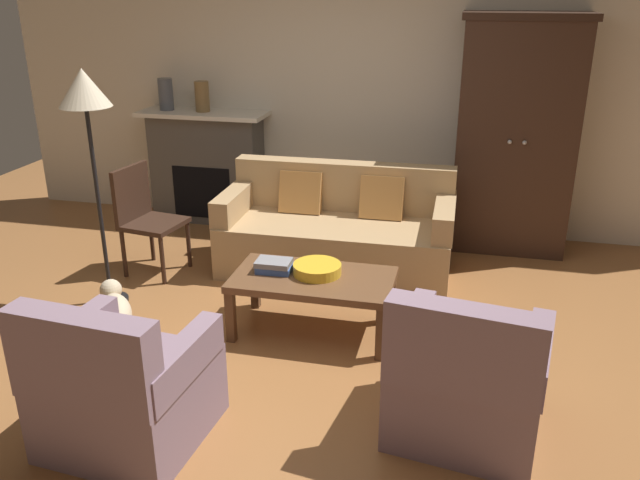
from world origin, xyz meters
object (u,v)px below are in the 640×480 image
at_px(book_stack, 274,266).
at_px(floor_lamp, 86,103).
at_px(fireplace, 207,166).
at_px(armchair_near_left, 123,390).
at_px(side_chair_wooden, 144,213).
at_px(couch, 337,233).
at_px(armoire, 516,136).
at_px(dog, 116,311).
at_px(mantel_vase_slate, 166,94).
at_px(coffee_table, 313,284).
at_px(mantel_vase_bronze, 202,96).
at_px(armchair_near_right, 467,382).
at_px(fruit_bowl, 317,269).

bearing_deg(book_stack, floor_lamp, 177.08).
bearing_deg(floor_lamp, fireplace, 89.20).
distance_m(book_stack, armchair_near_left, 1.46).
bearing_deg(side_chair_wooden, armchair_near_left, -65.82).
bearing_deg(couch, armoire, 30.87).
distance_m(armchair_near_left, dog, 1.07).
bearing_deg(side_chair_wooden, fireplace, 89.46).
height_order(mantel_vase_slate, floor_lamp, floor_lamp).
bearing_deg(mantel_vase_slate, coffee_table, -45.59).
distance_m(mantel_vase_bronze, dog, 2.71).
bearing_deg(armchair_near_right, book_stack, 145.60).
relative_size(mantel_vase_slate, side_chair_wooden, 0.34).
bearing_deg(couch, mantel_vase_slate, 154.72).
relative_size(fruit_bowl, floor_lamp, 0.19).
bearing_deg(floor_lamp, armoire, 32.11).
relative_size(couch, coffee_table, 1.75).
height_order(mantel_vase_bronze, side_chair_wooden, mantel_vase_bronze).
bearing_deg(fireplace, armoire, -1.51).
bearing_deg(armoire, mantel_vase_slate, 178.97).
distance_m(armchair_near_left, side_chair_wooden, 2.29).
height_order(armoire, armchair_near_left, armoire).
height_order(couch, armchair_near_left, armchair_near_left).
bearing_deg(couch, armchair_near_right, -60.87).
bearing_deg(coffee_table, side_chair_wooden, 156.35).
bearing_deg(armchair_near_left, fruit_bowl, 63.81).
relative_size(armoire, armchair_near_left, 2.35).
relative_size(fireplace, coffee_table, 1.15).
height_order(book_stack, dog, book_stack).
distance_m(mantel_vase_slate, floor_lamp, 1.98).
bearing_deg(dog, armchair_near_left, -57.97).
xyz_separation_m(fruit_bowl, armchair_near_right, (1.04, -0.94, -0.14)).
distance_m(fruit_bowl, dog, 1.38).
bearing_deg(mantel_vase_slate, dog, -73.53).
xyz_separation_m(fireplace, dog, (0.36, -2.51, -0.32)).
distance_m(armchair_near_right, dog, 2.34).
xyz_separation_m(book_stack, side_chair_wooden, (-1.33, 0.68, 0.05)).
xyz_separation_m(fireplace, armchair_near_left, (0.92, -3.41, -0.25)).
distance_m(armoire, floor_lamp, 3.55).
bearing_deg(coffee_table, mantel_vase_bronze, 128.37).
relative_size(coffee_table, floor_lamp, 0.63).
bearing_deg(fruit_bowl, couch, 94.32).
relative_size(couch, dog, 3.95).
bearing_deg(armchair_near_left, fireplace, 105.10).
bearing_deg(dog, mantel_vase_slate, 106.47).
distance_m(fruit_bowl, book_stack, 0.30).
xyz_separation_m(side_chair_wooden, dog, (0.37, -1.18, -0.27)).
distance_m(armoire, book_stack, 2.60).
relative_size(fireplace, mantel_vase_bronze, 4.34).
bearing_deg(side_chair_wooden, mantel_vase_bronze, 89.45).
bearing_deg(book_stack, couch, 78.60).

